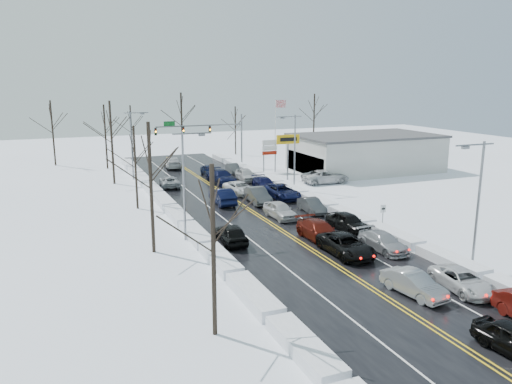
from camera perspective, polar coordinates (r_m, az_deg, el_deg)
name	(u,v)px	position (r m, az deg, el deg)	size (l,w,h in m)	color
ground	(261,217)	(48.21, 0.60, -2.93)	(160.00, 160.00, 0.00)	white
road_surface	(254,212)	(50.00, -0.29, -2.35)	(14.00, 84.00, 0.01)	black
snow_bank_left	(179,220)	(47.79, -8.78, -3.22)	(1.51, 72.00, 0.73)	white
snow_bank_right	(320,205)	(53.21, 7.33, -1.54)	(1.51, 72.00, 0.73)	white
traffic_signal_mast	(210,132)	(74.36, -5.33, 6.83)	(13.28, 0.39, 8.00)	slate
tires_plus_sign	(288,142)	(65.83, 3.67, 5.68)	(3.20, 0.34, 6.00)	slate
used_vehicles_sign	(270,149)	(71.45, 1.56, 4.90)	(2.20, 0.22, 4.65)	slate
speed_limit_sign	(383,213)	(45.01, 14.31, -2.31)	(0.55, 0.09, 2.35)	slate
flagpole	(276,125)	(80.32, 2.33, 7.62)	(1.87, 1.20, 10.00)	silver
dealership_building	(365,153)	(74.60, 12.36, 4.43)	(20.40, 12.40, 5.30)	beige
streetlight_se	(477,196)	(36.95, 23.92, -0.38)	(3.20, 0.25, 9.00)	slate
streetlight_ne	(293,146)	(59.49, 4.28, 5.24)	(3.20, 0.25, 9.00)	slate
streetlight_sw	(186,177)	(40.73, -8.01, 1.72)	(3.20, 0.25, 9.00)	slate
streetlight_nw	(133,140)	(67.95, -13.89, 5.83)	(3.20, 0.25, 9.00)	slate
tree_left_a	(213,218)	(24.78, -4.96, -2.99)	(3.60, 3.60, 9.00)	#2D231C
tree_left_b	(150,163)	(37.86, -12.04, 3.31)	(4.00, 4.00, 10.00)	#2D231C
tree_left_c	(135,151)	(51.84, -13.69, 4.52)	(3.40, 3.40, 8.50)	#2D231C
tree_left_d	(111,126)	(65.42, -16.25, 7.23)	(4.20, 4.20, 10.50)	#2D231C
tree_left_e	(105,124)	(77.41, -16.90, 7.43)	(3.80, 3.80, 9.50)	#2D231C
tree_far_a	(52,120)	(83.04, -22.31, 7.60)	(4.00, 4.00, 10.00)	#2D231C
tree_far_b	(131,122)	(84.93, -14.11, 7.77)	(3.60, 3.60, 9.00)	#2D231C
tree_far_c	(181,113)	(84.39, -8.52, 8.94)	(4.40, 4.40, 11.00)	#2D231C
tree_far_d	(235,121)	(88.83, -2.38, 8.11)	(3.40, 3.40, 8.50)	#2D231C
tree_far_e	(314,111)	(95.77, 6.67, 9.20)	(4.20, 4.20, 10.50)	#2D231C
queued_car_1	(413,295)	(32.90, 17.51, -11.14)	(1.54, 4.43, 1.46)	gray
queued_car_2	(346,255)	(38.76, 10.21, -7.07)	(2.59, 5.61, 1.56)	black
queued_car_3	(319,240)	(41.87, 7.23, -5.47)	(2.20, 5.41, 1.57)	#52120A
queued_car_4	(280,218)	(48.08, 2.76, -2.98)	(1.86, 4.61, 1.57)	silver
queued_car_5	(258,203)	(53.85, 0.19, -1.26)	(1.77, 5.08, 1.67)	#3B3D3F
queued_car_6	(240,194)	(58.11, -1.86, -0.23)	(2.37, 5.14, 1.43)	white
queued_car_7	(221,183)	(64.31, -3.98, 1.00)	(2.40, 5.91, 1.71)	black
queued_car_8	(209,176)	(69.68, -5.34, 1.89)	(1.75, 4.34, 1.48)	black
queued_car_10	(462,290)	(34.58, 22.45, -10.35)	(2.20, 4.77, 1.33)	silver
queued_car_11	(383,250)	(40.35, 14.27, -6.47)	(1.96, 4.83, 1.40)	#919398
queued_car_12	(348,231)	(44.79, 10.46, -4.37)	(1.91, 4.74, 1.62)	black
queued_car_13	(312,212)	(50.37, 6.37, -2.32)	(1.50, 4.31, 1.42)	#3B3D3F
queued_car_14	(282,199)	(55.94, 2.98, -0.75)	(2.63, 5.70, 1.58)	black
queued_car_15	(264,189)	(60.56, 0.97, 0.30)	(2.03, 5.00, 1.45)	black
queued_car_16	(246,181)	(65.68, -1.16, 1.28)	(1.95, 4.85, 1.65)	#B8B8BA
queued_car_17	(233,173)	(71.37, -2.61, 2.18)	(1.42, 4.07, 1.34)	#434648
oncoming_car_0	(223,204)	(53.61, -3.83, -1.35)	(1.80, 5.17, 1.70)	black
oncoming_car_1	(170,187)	(62.88, -9.84, 0.58)	(2.25, 4.88, 1.36)	#A0A2A7
oncoming_car_2	(173,168)	(76.58, -9.51, 2.74)	(2.32, 5.71, 1.66)	silver
oncoming_car_3	(231,243)	(40.88, -2.86, -5.83)	(1.89, 4.69, 1.60)	black
parked_car_0	(325,183)	(64.87, 7.93, 1.02)	(2.84, 6.15, 1.71)	silver
parked_car_1	(334,177)	(69.10, 8.85, 1.70)	(1.94, 4.77, 1.38)	#393C3E
parked_car_2	(299,171)	(73.50, 4.89, 2.46)	(1.93, 4.80, 1.64)	black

